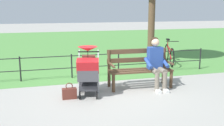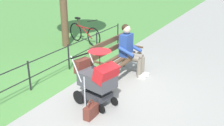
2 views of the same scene
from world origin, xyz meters
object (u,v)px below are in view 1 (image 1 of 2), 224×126
at_px(stroller, 88,70).
at_px(bicycle, 169,54).
at_px(park_bench, 139,66).
at_px(person_on_bench, 156,62).
at_px(handbag, 69,93).

distance_m(stroller, bicycle, 4.35).
bearing_deg(park_bench, stroller, 14.08).
height_order(park_bench, person_on_bench, person_on_bench).
height_order(person_on_bench, stroller, person_on_bench).
distance_m(person_on_bench, bicycle, 3.06).
height_order(person_on_bench, handbag, person_on_bench).
distance_m(park_bench, bicycle, 3.10).
distance_m(park_bench, stroller, 1.42).
relative_size(park_bench, bicycle, 1.01).
bearing_deg(bicycle, park_bench, 48.39).
relative_size(person_on_bench, stroller, 1.11).
bearing_deg(person_on_bench, park_bench, -30.81).
bearing_deg(stroller, person_on_bench, -175.99).
xyz_separation_m(stroller, bicycle, (-3.44, -2.66, -0.23)).
height_order(park_bench, stroller, stroller).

